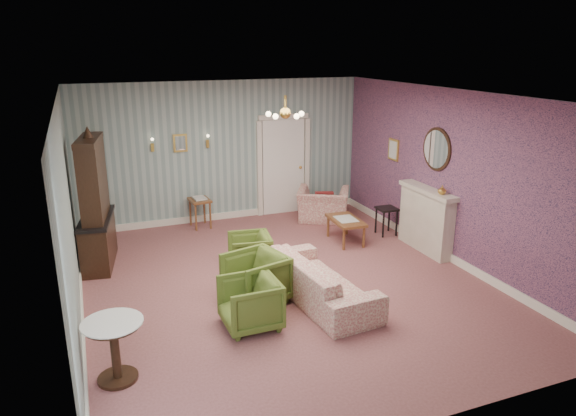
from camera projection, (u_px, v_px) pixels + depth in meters
name	position (u px, v px, depth m)	size (l,w,h in m)	color
floor	(286.00, 283.00, 8.34)	(7.00, 7.00, 0.00)	#8F5353
ceiling	(285.00, 95.00, 7.48)	(7.00, 7.00, 0.00)	white
wall_back	(224.00, 152.00, 11.02)	(6.00, 6.00, 0.00)	gray
wall_front	(426.00, 292.00, 4.80)	(6.00, 6.00, 0.00)	gray
wall_left	(69.00, 218.00, 6.85)	(7.00, 7.00, 0.00)	gray
wall_right	(451.00, 177.00, 8.96)	(7.00, 7.00, 0.00)	gray
wall_right_floral	(450.00, 177.00, 8.96)	(7.00, 7.00, 0.00)	#B65B74
door	(283.00, 165.00, 11.55)	(1.12, 0.12, 2.16)	white
olive_chair_a	(250.00, 301.00, 6.96)	(0.72, 0.68, 0.74)	#526824
olive_chair_b	(256.00, 276.00, 7.65)	(0.78, 0.73, 0.80)	#526824
olive_chair_c	(250.00, 250.00, 8.76)	(0.66, 0.62, 0.68)	#526824
sofa_chintz	(321.00, 272.00, 7.70)	(2.17, 0.63, 0.85)	#A14145
wingback_chair	(323.00, 199.00, 11.19)	(1.05, 0.68, 0.91)	#A14145
dresser	(94.00, 199.00, 8.75)	(0.48, 1.38, 2.30)	black
fireplace	(426.00, 220.00, 9.52)	(0.30, 1.40, 1.16)	beige
mantel_vase	(442.00, 190.00, 8.97)	(0.15, 0.15, 0.15)	gold
oval_mirror	(436.00, 149.00, 9.18)	(0.04, 0.76, 0.84)	white
framed_print	(394.00, 150.00, 10.46)	(0.04, 0.34, 0.42)	gold
coffee_table	(346.00, 230.00, 10.02)	(0.50, 0.89, 0.46)	brown
side_table_black	(386.00, 221.00, 10.40)	(0.37, 0.37, 0.55)	black
pedestal_table	(115.00, 351.00, 5.85)	(0.67, 0.67, 0.73)	black
nesting_table	(200.00, 212.00, 10.82)	(0.39, 0.50, 0.65)	brown
gilt_mirror_back	(180.00, 143.00, 10.59)	(0.28, 0.06, 0.36)	gold
sconce_left	(152.00, 145.00, 10.38)	(0.16, 0.12, 0.30)	gold
sconce_right	(208.00, 141.00, 10.77)	(0.16, 0.12, 0.30)	gold
chandelier	(285.00, 115.00, 7.56)	(0.56, 0.56, 0.36)	gold
burgundy_cushion	(324.00, 201.00, 11.04)	(0.38, 0.10, 0.38)	maroon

